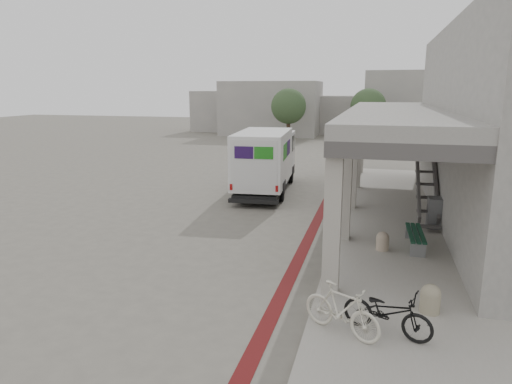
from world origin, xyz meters
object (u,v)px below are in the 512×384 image
(bicycle_black, at_px, (387,312))
(fedex_truck, at_px, (266,159))
(bench, at_px, (415,236))
(utility_cabinet, at_px, (435,213))
(bicycle_cream, at_px, (342,309))

(bicycle_black, bearing_deg, fedex_truck, 42.52)
(fedex_truck, relative_size, bench, 3.47)
(utility_cabinet, relative_size, bicycle_cream, 0.61)
(fedex_truck, height_order, bicycle_cream, fedex_truck)
(fedex_truck, relative_size, utility_cabinet, 6.75)
(utility_cabinet, distance_m, bicycle_cream, 8.26)
(fedex_truck, xyz_separation_m, utility_cabinet, (7.00, -4.45, -0.91))
(bicycle_black, distance_m, bicycle_cream, 0.88)
(bench, distance_m, bicycle_black, 5.43)
(bench, height_order, bicycle_black, bicycle_black)
(fedex_truck, distance_m, utility_cabinet, 8.34)
(fedex_truck, height_order, utility_cabinet, fedex_truck)
(fedex_truck, distance_m, bicycle_black, 13.26)
(bench, distance_m, bicycle_cream, 5.84)
(fedex_truck, bearing_deg, bicycle_cream, -74.83)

